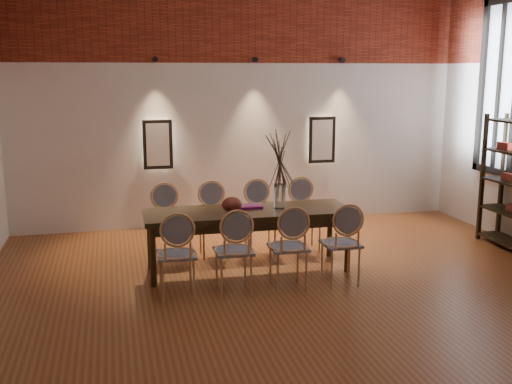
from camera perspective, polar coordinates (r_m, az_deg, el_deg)
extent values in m
cube|color=brown|center=(6.39, 5.48, -10.58)|extent=(7.00, 7.00, 0.02)
cube|color=silver|center=(9.36, -1.48, 9.12)|extent=(7.00, 0.10, 4.00)
cube|color=maroon|center=(9.32, -1.43, 16.80)|extent=(7.00, 0.02, 1.50)
cube|color=#FFEAC6|center=(9.13, -9.35, 4.50)|extent=(0.36, 0.06, 0.66)
cube|color=#FFEAC6|center=(9.67, 6.24, 4.97)|extent=(0.36, 0.06, 0.66)
cylinder|color=black|center=(9.03, -9.60, 12.37)|extent=(0.08, 0.10, 0.08)
cylinder|color=black|center=(9.27, -0.09, 12.50)|extent=(0.08, 0.10, 0.08)
cylinder|color=black|center=(9.69, 8.18, 12.34)|extent=(0.08, 0.10, 0.08)
cube|color=silver|center=(9.34, 22.25, 9.20)|extent=(0.02, 0.78, 2.38)
cube|color=black|center=(9.32, 22.15, 9.21)|extent=(0.08, 0.90, 2.50)
cube|color=black|center=(9.32, 22.15, 9.21)|extent=(0.06, 0.06, 2.40)
cube|color=#372712|center=(7.24, -0.75, -4.63)|extent=(2.48, 0.83, 0.75)
cylinder|color=silver|center=(7.21, 2.27, -0.42)|extent=(0.14, 0.14, 0.30)
ellipsoid|color=maroon|center=(7.04, -2.33, -1.20)|extent=(0.24, 0.24, 0.18)
cube|color=#831667|center=(7.26, -0.45, -1.41)|extent=(0.26, 0.18, 0.03)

